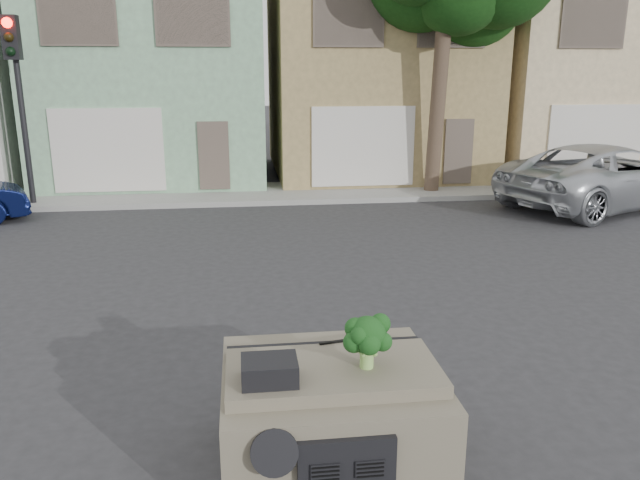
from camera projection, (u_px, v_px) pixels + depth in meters
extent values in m
plane|color=#303033|center=(300.00, 337.00, 8.92)|extent=(120.00, 120.00, 0.00)
cube|color=gray|center=(267.00, 193.00, 18.94)|extent=(40.00, 3.00, 0.15)
cube|color=#83B08A|center=(157.00, 68.00, 21.37)|extent=(7.20, 8.20, 7.55)
cube|color=#9D8654|center=(371.00, 68.00, 22.29)|extent=(7.20, 8.20, 7.55)
cube|color=beige|center=(569.00, 68.00, 23.21)|extent=(7.20, 8.20, 7.55)
imported|color=silver|center=(602.00, 207.00, 17.39)|extent=(6.92, 5.04, 1.75)
cube|color=black|center=(21.00, 115.00, 16.54)|extent=(0.40, 0.40, 5.10)
cube|color=#12380F|center=(440.00, 50.00, 17.79)|extent=(4.40, 4.00, 8.50)
cube|color=#6D6552|center=(330.00, 413.00, 5.90)|extent=(2.00, 1.80, 1.12)
cube|color=black|center=(269.00, 370.00, 5.32)|extent=(0.48, 0.38, 0.20)
cube|color=black|center=(353.00, 339.00, 6.15)|extent=(0.69, 0.15, 0.02)
cube|color=#133912|center=(367.00, 342.00, 5.53)|extent=(0.51, 0.51, 0.49)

